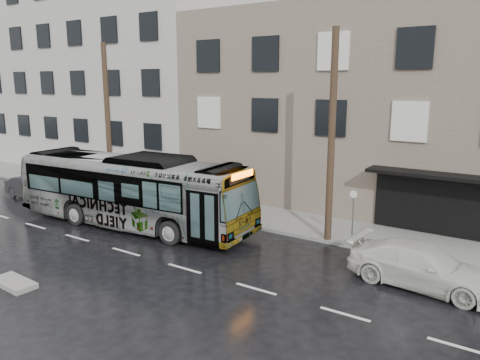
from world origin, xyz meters
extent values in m
plane|color=black|center=(0.00, 0.00, 0.00)|extent=(120.00, 120.00, 0.00)
cube|color=gray|center=(0.00, 4.90, 0.07)|extent=(90.00, 3.60, 0.15)
cube|color=gray|center=(5.00, 12.70, 5.50)|extent=(20.00, 12.00, 11.00)
cube|color=#BCB8B1|center=(-18.00, 14.20, 8.00)|extent=(26.00, 15.00, 16.00)
cylinder|color=#423121|center=(6.50, 3.30, 4.65)|extent=(0.30, 0.30, 9.00)
cylinder|color=#423121|center=(-7.50, 3.30, 4.65)|extent=(0.30, 0.30, 9.00)
cylinder|color=slate|center=(7.60, 3.30, 1.35)|extent=(0.06, 0.06, 2.40)
imported|color=#B2B2B2|center=(-2.49, 0.26, 1.78)|extent=(12.94, 3.93, 3.55)
imported|color=silver|center=(11.02, 0.90, 0.73)|extent=(5.21, 2.47, 1.47)
imported|color=black|center=(-11.41, 0.68, 0.69)|extent=(4.27, 1.66, 1.38)
cube|color=#A7A59E|center=(-0.75, -6.96, 0.09)|extent=(1.84, 0.89, 0.18)
camera|label=1|loc=(14.26, -15.16, 6.94)|focal=35.00mm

